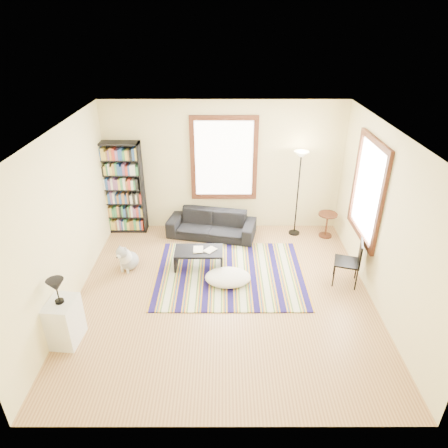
{
  "coord_description": "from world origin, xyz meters",
  "views": [
    {
      "loc": [
        -0.0,
        -5.51,
        4.27
      ],
      "look_at": [
        0.0,
        0.5,
        1.1
      ],
      "focal_mm": 32.0,
      "sensor_mm": 36.0,
      "label": 1
    }
  ],
  "objects_px": {
    "floor_cushion": "(228,277)",
    "white_cabinet": "(64,322)",
    "side_table": "(327,225)",
    "bookshelf": "(122,188)",
    "coffee_table": "(199,258)",
    "folding_chair": "(347,262)",
    "sofa": "(212,225)",
    "dog": "(129,256)",
    "floor_lamp": "(298,194)"
  },
  "relations": [
    {
      "from": "floor_cushion",
      "to": "white_cabinet",
      "type": "distance_m",
      "value": 2.78
    },
    {
      "from": "side_table",
      "to": "bookshelf",
      "type": "bearing_deg",
      "value": 176.17
    },
    {
      "from": "bookshelf",
      "to": "coffee_table",
      "type": "distance_m",
      "value": 2.38
    },
    {
      "from": "coffee_table",
      "to": "side_table",
      "type": "bearing_deg",
      "value": 23.76
    },
    {
      "from": "folding_chair",
      "to": "white_cabinet",
      "type": "bearing_deg",
      "value": -145.57
    },
    {
      "from": "sofa",
      "to": "dog",
      "type": "xyz_separation_m",
      "value": [
        -1.52,
        -1.25,
        0.0
      ]
    },
    {
      "from": "bookshelf",
      "to": "side_table",
      "type": "height_order",
      "value": "bookshelf"
    },
    {
      "from": "bookshelf",
      "to": "dog",
      "type": "distance_m",
      "value": 1.72
    },
    {
      "from": "bookshelf",
      "to": "floor_lamp",
      "type": "height_order",
      "value": "bookshelf"
    },
    {
      "from": "folding_chair",
      "to": "floor_lamp",
      "type": "bearing_deg",
      "value": 125.15
    },
    {
      "from": "sofa",
      "to": "bookshelf",
      "type": "bearing_deg",
      "value": -176.06
    },
    {
      "from": "bookshelf",
      "to": "folding_chair",
      "type": "bearing_deg",
      "value": -24.69
    },
    {
      "from": "bookshelf",
      "to": "white_cabinet",
      "type": "xyz_separation_m",
      "value": [
        -0.14,
        -3.41,
        -0.65
      ]
    },
    {
      "from": "sofa",
      "to": "floor_cushion",
      "type": "bearing_deg",
      "value": -66.91
    },
    {
      "from": "bookshelf",
      "to": "white_cabinet",
      "type": "bearing_deg",
      "value": -92.39
    },
    {
      "from": "bookshelf",
      "to": "folding_chair",
      "type": "distance_m",
      "value": 4.77
    },
    {
      "from": "floor_cushion",
      "to": "folding_chair",
      "type": "relative_size",
      "value": 0.96
    },
    {
      "from": "floor_lamp",
      "to": "coffee_table",
      "type": "bearing_deg",
      "value": -147.22
    },
    {
      "from": "folding_chair",
      "to": "sofa",
      "type": "bearing_deg",
      "value": 161.29
    },
    {
      "from": "floor_cushion",
      "to": "side_table",
      "type": "relative_size",
      "value": 1.52
    },
    {
      "from": "floor_cushion",
      "to": "floor_lamp",
      "type": "height_order",
      "value": "floor_lamp"
    },
    {
      "from": "floor_cushion",
      "to": "dog",
      "type": "distance_m",
      "value": 1.91
    },
    {
      "from": "coffee_table",
      "to": "folding_chair",
      "type": "bearing_deg",
      "value": -11.03
    },
    {
      "from": "floor_cushion",
      "to": "coffee_table",
      "type": "bearing_deg",
      "value": 136.94
    },
    {
      "from": "sofa",
      "to": "bookshelf",
      "type": "height_order",
      "value": "bookshelf"
    },
    {
      "from": "coffee_table",
      "to": "side_table",
      "type": "height_order",
      "value": "side_table"
    },
    {
      "from": "floor_lamp",
      "to": "side_table",
      "type": "distance_m",
      "value": 0.94
    },
    {
      "from": "bookshelf",
      "to": "dog",
      "type": "xyz_separation_m",
      "value": [
        0.37,
        -1.52,
        -0.73
      ]
    },
    {
      "from": "bookshelf",
      "to": "floor_cushion",
      "type": "height_order",
      "value": "bookshelf"
    },
    {
      "from": "bookshelf",
      "to": "floor_cushion",
      "type": "bearing_deg",
      "value": -41.58
    },
    {
      "from": "floor_lamp",
      "to": "folding_chair",
      "type": "height_order",
      "value": "floor_lamp"
    },
    {
      "from": "bookshelf",
      "to": "floor_cushion",
      "type": "relative_size",
      "value": 2.43
    },
    {
      "from": "coffee_table",
      "to": "floor_lamp",
      "type": "relative_size",
      "value": 0.48
    },
    {
      "from": "floor_lamp",
      "to": "white_cabinet",
      "type": "bearing_deg",
      "value": -139.85
    },
    {
      "from": "coffee_table",
      "to": "dog",
      "type": "bearing_deg",
      "value": -177.85
    },
    {
      "from": "coffee_table",
      "to": "side_table",
      "type": "relative_size",
      "value": 1.67
    },
    {
      "from": "bookshelf",
      "to": "floor_cushion",
      "type": "xyz_separation_m",
      "value": [
        2.23,
        -1.97,
        -0.9
      ]
    },
    {
      "from": "floor_cushion",
      "to": "folding_chair",
      "type": "distance_m",
      "value": 2.11
    },
    {
      "from": "bookshelf",
      "to": "coffee_table",
      "type": "xyz_separation_m",
      "value": [
        1.68,
        -1.47,
        -0.82
      ]
    },
    {
      "from": "bookshelf",
      "to": "side_table",
      "type": "relative_size",
      "value": 3.7
    },
    {
      "from": "sofa",
      "to": "floor_lamp",
      "type": "relative_size",
      "value": 1.0
    },
    {
      "from": "folding_chair",
      "to": "dog",
      "type": "bearing_deg",
      "value": -170.11
    },
    {
      "from": "folding_chair",
      "to": "dog",
      "type": "height_order",
      "value": "folding_chair"
    },
    {
      "from": "floor_lamp",
      "to": "sofa",
      "type": "bearing_deg",
      "value": -176.83
    },
    {
      "from": "coffee_table",
      "to": "folding_chair",
      "type": "relative_size",
      "value": 1.05
    },
    {
      "from": "coffee_table",
      "to": "white_cabinet",
      "type": "height_order",
      "value": "white_cabinet"
    },
    {
      "from": "sofa",
      "to": "white_cabinet",
      "type": "relative_size",
      "value": 2.64
    },
    {
      "from": "side_table",
      "to": "white_cabinet",
      "type": "height_order",
      "value": "white_cabinet"
    },
    {
      "from": "bookshelf",
      "to": "side_table",
      "type": "xyz_separation_m",
      "value": [
        4.36,
        -0.29,
        -0.73
      ]
    },
    {
      "from": "sofa",
      "to": "floor_lamp",
      "type": "distance_m",
      "value": 1.93
    }
  ]
}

